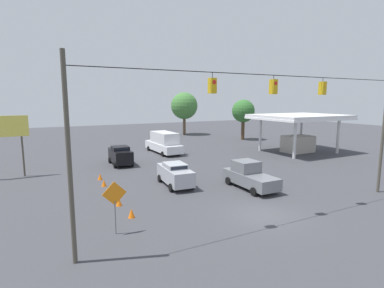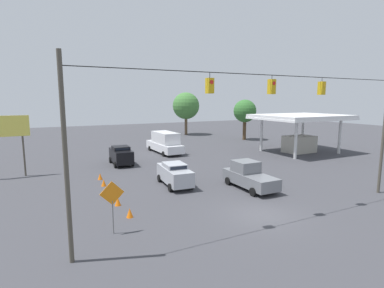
{
  "view_description": "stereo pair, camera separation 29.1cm",
  "coord_description": "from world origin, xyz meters",
  "px_view_note": "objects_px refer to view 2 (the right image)",
  "views": [
    {
      "loc": [
        11.9,
        13.57,
        7.0
      ],
      "look_at": [
        -0.73,
        -10.78,
        2.9
      ],
      "focal_mm": 28.0,
      "sensor_mm": 36.0,
      "label": 1
    },
    {
      "loc": [
        11.65,
        13.7,
        7.0
      ],
      "look_at": [
        -0.73,
        -10.78,
        2.9
      ],
      "focal_mm": 28.0,
      "sensor_mm": 36.0,
      "label": 2
    }
  ],
  "objects_px": {
    "traffic_cone_nearest": "(130,213)",
    "tree_horizon_left": "(186,106)",
    "overhead_signal_span": "(270,126)",
    "sedan_silver_withflow_mid": "(175,174)",
    "traffic_cone_fourth": "(104,183)",
    "traffic_cone_fifth": "(100,176)",
    "sedan_black_withflow_far": "(121,155)",
    "tree_horizon_right": "(245,111)",
    "work_zone_sign": "(112,197)",
    "box_truck_white_oncoming_deep": "(165,143)",
    "roadside_billboard": "(3,132)",
    "traffic_cone_second": "(118,201)",
    "pickup_truck_grey_crossing_near": "(249,176)",
    "traffic_cone_third": "(113,191)",
    "gas_station": "(300,125)"
  },
  "relations": [
    {
      "from": "sedan_silver_withflow_mid",
      "to": "sedan_black_withflow_far",
      "type": "height_order",
      "value": "sedan_black_withflow_far"
    },
    {
      "from": "traffic_cone_second",
      "to": "box_truck_white_oncoming_deep",
      "type": "bearing_deg",
      "value": -120.76
    },
    {
      "from": "overhead_signal_span",
      "to": "sedan_silver_withflow_mid",
      "type": "xyz_separation_m",
      "value": [
        2.2,
        -8.72,
        -4.51
      ]
    },
    {
      "from": "tree_horizon_right",
      "to": "traffic_cone_third",
      "type": "bearing_deg",
      "value": 36.86
    },
    {
      "from": "roadside_billboard",
      "to": "work_zone_sign",
      "type": "xyz_separation_m",
      "value": [
        -6.1,
        15.82,
        -2.19
      ]
    },
    {
      "from": "traffic_cone_nearest",
      "to": "traffic_cone_second",
      "type": "relative_size",
      "value": 1.0
    },
    {
      "from": "roadside_billboard",
      "to": "tree_horizon_right",
      "type": "height_order",
      "value": "tree_horizon_right"
    },
    {
      "from": "work_zone_sign",
      "to": "traffic_cone_second",
      "type": "bearing_deg",
      "value": -106.01
    },
    {
      "from": "box_truck_white_oncoming_deep",
      "to": "pickup_truck_grey_crossing_near",
      "type": "bearing_deg",
      "value": 90.26
    },
    {
      "from": "sedan_silver_withflow_mid",
      "to": "traffic_cone_nearest",
      "type": "xyz_separation_m",
      "value": [
        5.09,
        4.97,
        -0.69
      ]
    },
    {
      "from": "work_zone_sign",
      "to": "tree_horizon_left",
      "type": "xyz_separation_m",
      "value": [
        -22.76,
        -38.49,
        3.71
      ]
    },
    {
      "from": "sedan_black_withflow_far",
      "to": "traffic_cone_second",
      "type": "height_order",
      "value": "sedan_black_withflow_far"
    },
    {
      "from": "traffic_cone_nearest",
      "to": "tree_horizon_left",
      "type": "height_order",
      "value": "tree_horizon_left"
    },
    {
      "from": "box_truck_white_oncoming_deep",
      "to": "roadside_billboard",
      "type": "xyz_separation_m",
      "value": [
        17.42,
        5.33,
        2.81
      ]
    },
    {
      "from": "overhead_signal_span",
      "to": "traffic_cone_fifth",
      "type": "bearing_deg",
      "value": -61.2
    },
    {
      "from": "traffic_cone_second",
      "to": "tree_horizon_left",
      "type": "relative_size",
      "value": 0.07
    },
    {
      "from": "sedan_black_withflow_far",
      "to": "traffic_cone_fourth",
      "type": "xyz_separation_m",
      "value": [
        3.26,
        7.49,
        -0.76
      ]
    },
    {
      "from": "box_truck_white_oncoming_deep",
      "to": "gas_station",
      "type": "height_order",
      "value": "gas_station"
    },
    {
      "from": "sedan_silver_withflow_mid",
      "to": "sedan_black_withflow_far",
      "type": "xyz_separation_m",
      "value": [
        1.99,
        -9.91,
        0.07
      ]
    },
    {
      "from": "traffic_cone_nearest",
      "to": "traffic_cone_fourth",
      "type": "bearing_deg",
      "value": -88.85
    },
    {
      "from": "traffic_cone_second",
      "to": "tree_horizon_right",
      "type": "height_order",
      "value": "tree_horizon_right"
    },
    {
      "from": "overhead_signal_span",
      "to": "sedan_silver_withflow_mid",
      "type": "bearing_deg",
      "value": -75.88
    },
    {
      "from": "traffic_cone_fifth",
      "to": "roadside_billboard",
      "type": "height_order",
      "value": "roadside_billboard"
    },
    {
      "from": "overhead_signal_span",
      "to": "traffic_cone_nearest",
      "type": "bearing_deg",
      "value": -27.23
    },
    {
      "from": "traffic_cone_fifth",
      "to": "work_zone_sign",
      "type": "relative_size",
      "value": 0.2
    },
    {
      "from": "work_zone_sign",
      "to": "traffic_cone_third",
      "type": "bearing_deg",
      "value": -101.85
    },
    {
      "from": "traffic_cone_fourth",
      "to": "tree_horizon_right",
      "type": "distance_m",
      "value": 33.02
    },
    {
      "from": "traffic_cone_fifth",
      "to": "roadside_billboard",
      "type": "distance_m",
      "value": 9.48
    },
    {
      "from": "box_truck_white_oncoming_deep",
      "to": "pickup_truck_grey_crossing_near",
      "type": "xyz_separation_m",
      "value": [
        -0.08,
        17.76,
        -0.4
      ]
    },
    {
      "from": "traffic_cone_fourth",
      "to": "roadside_billboard",
      "type": "xyz_separation_m",
      "value": [
        7.29,
        -6.68,
        3.9
      ]
    },
    {
      "from": "traffic_cone_third",
      "to": "tree_horizon_left",
      "type": "distance_m",
      "value": 38.69
    },
    {
      "from": "roadside_billboard",
      "to": "traffic_cone_nearest",
      "type": "bearing_deg",
      "value": 117.87
    },
    {
      "from": "traffic_cone_third",
      "to": "sedan_silver_withflow_mid",
      "type": "bearing_deg",
      "value": -179.5
    },
    {
      "from": "traffic_cone_second",
      "to": "tree_horizon_left",
      "type": "xyz_separation_m",
      "value": [
        -21.58,
        -34.38,
        5.42
      ]
    },
    {
      "from": "tree_horizon_right",
      "to": "work_zone_sign",
      "type": "bearing_deg",
      "value": 43.44
    },
    {
      "from": "overhead_signal_span",
      "to": "traffic_cone_third",
      "type": "xyz_separation_m",
      "value": [
        7.23,
        -8.68,
        -5.2
      ]
    },
    {
      "from": "traffic_cone_fifth",
      "to": "traffic_cone_nearest",
      "type": "bearing_deg",
      "value": 90.28
    },
    {
      "from": "overhead_signal_span",
      "to": "traffic_cone_second",
      "type": "distance_m",
      "value": 10.95
    },
    {
      "from": "traffic_cone_fourth",
      "to": "tree_horizon_left",
      "type": "relative_size",
      "value": 0.07
    },
    {
      "from": "sedan_black_withflow_far",
      "to": "traffic_cone_third",
      "type": "xyz_separation_m",
      "value": [
        3.05,
        9.95,
        -0.76
      ]
    },
    {
      "from": "traffic_cone_fourth",
      "to": "traffic_cone_fifth",
      "type": "height_order",
      "value": "same"
    },
    {
      "from": "traffic_cone_fourth",
      "to": "traffic_cone_fifth",
      "type": "xyz_separation_m",
      "value": [
        -0.1,
        -2.21,
        0.0
      ]
    },
    {
      "from": "tree_horizon_left",
      "to": "tree_horizon_right",
      "type": "xyz_separation_m",
      "value": [
        -5.79,
        11.46,
        -0.76
      ]
    },
    {
      "from": "pickup_truck_grey_crossing_near",
      "to": "traffic_cone_nearest",
      "type": "distance_m",
      "value": 10.22
    },
    {
      "from": "traffic_cone_third",
      "to": "sedan_black_withflow_far",
      "type": "bearing_deg",
      "value": -107.03
    },
    {
      "from": "overhead_signal_span",
      "to": "traffic_cone_fourth",
      "type": "relative_size",
      "value": 38.62
    },
    {
      "from": "traffic_cone_nearest",
      "to": "traffic_cone_third",
      "type": "bearing_deg",
      "value": -90.68
    },
    {
      "from": "sedan_silver_withflow_mid",
      "to": "tree_horizon_right",
      "type": "relative_size",
      "value": 0.67
    },
    {
      "from": "box_truck_white_oncoming_deep",
      "to": "sedan_silver_withflow_mid",
      "type": "height_order",
      "value": "box_truck_white_oncoming_deep"
    },
    {
      "from": "overhead_signal_span",
      "to": "traffic_cone_fifth",
      "type": "xyz_separation_m",
      "value": [
        7.34,
        -13.35,
        -5.2
      ]
    }
  ]
}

